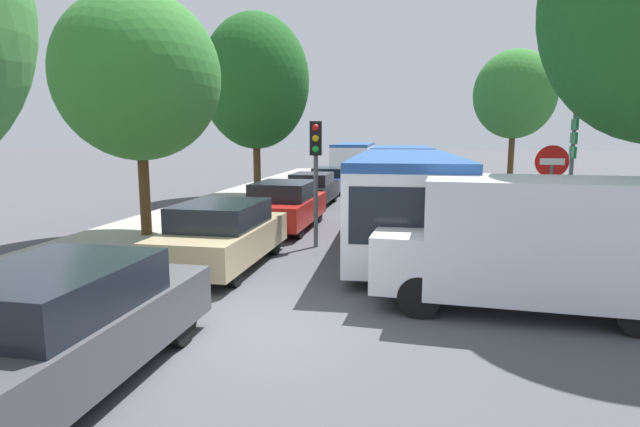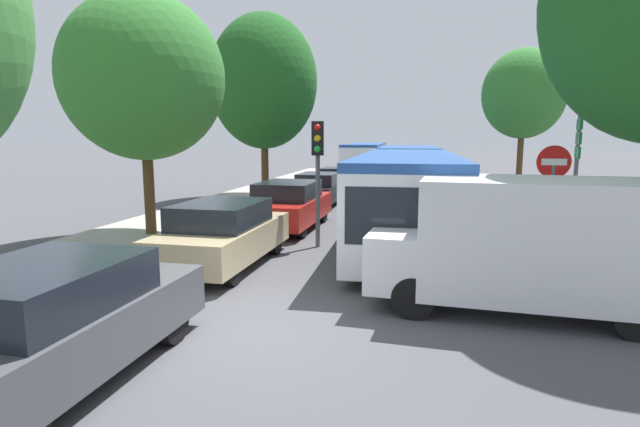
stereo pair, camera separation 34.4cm
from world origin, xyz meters
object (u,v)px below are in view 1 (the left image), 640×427
(no_entry_sign, at_px, (550,189))
(tree_left_far, at_px, (255,85))
(articulated_bus, at_px, (403,181))
(white_van, at_px, (533,240))
(city_bus_rear, at_px, (355,157))
(queued_car_black, at_px, (312,189))
(tree_left_mid, at_px, (138,77))
(tree_right_mid, at_px, (515,95))
(queued_car_graphite, at_px, (61,326))
(queued_car_blue, at_px, (329,180))
(queued_car_red, at_px, (285,205))
(direction_sign_post, at_px, (572,154))
(traffic_light, at_px, (316,155))
(queued_car_tan, at_px, (223,235))

(no_entry_sign, height_order, tree_left_far, tree_left_far)
(articulated_bus, xyz_separation_m, white_van, (2.37, -8.72, -0.21))
(city_bus_rear, relative_size, queued_car_black, 2.76)
(tree_left_mid, bearing_deg, tree_right_mid, 37.96)
(queued_car_graphite, xyz_separation_m, tree_left_mid, (-3.54, 8.26, 3.87))
(tree_left_mid, bearing_deg, queued_car_blue, 75.03)
(city_bus_rear, bearing_deg, queued_car_red, 179.00)
(no_entry_sign, height_order, direction_sign_post, direction_sign_post)
(direction_sign_post, height_order, tree_left_far, tree_left_far)
(articulated_bus, bearing_deg, tree_left_far, -130.64)
(queued_car_graphite, xyz_separation_m, traffic_light, (1.56, 8.12, 1.72))
(queued_car_black, relative_size, tree_left_far, 0.47)
(tree_left_far, bearing_deg, tree_left_mid, -91.07)
(queued_car_tan, height_order, tree_left_far, tree_left_far)
(no_entry_sign, xyz_separation_m, direction_sign_post, (0.99, 2.00, 0.69))
(queued_car_graphite, distance_m, queued_car_black, 16.16)
(articulated_bus, xyz_separation_m, no_entry_sign, (3.27, -6.10, 0.42))
(queued_car_graphite, bearing_deg, queued_car_tan, 2.61)
(queued_car_graphite, distance_m, tree_left_far, 19.25)
(tree_left_mid, height_order, tree_left_far, tree_left_far)
(queued_car_graphite, relative_size, queued_car_tan, 1.01)
(queued_car_blue, relative_size, direction_sign_post, 1.09)
(queued_car_red, relative_size, tree_left_far, 0.51)
(queued_car_red, relative_size, white_van, 0.88)
(articulated_bus, bearing_deg, tree_right_mid, 135.61)
(queued_car_graphite, height_order, traffic_light, traffic_light)
(city_bus_rear, xyz_separation_m, queued_car_tan, (-0.04, -27.37, -0.63))
(queued_car_blue, xyz_separation_m, no_entry_sign, (7.22, -14.41, 1.19))
(city_bus_rear, distance_m, tree_left_mid, 25.23)
(no_entry_sign, bearing_deg, tree_left_far, -138.71)
(city_bus_rear, relative_size, queued_car_tan, 2.57)
(queued_car_red, bearing_deg, tree_right_mid, -48.97)
(white_van, height_order, tree_right_mid, tree_right_mid)
(queued_car_red, distance_m, tree_left_far, 9.68)
(queued_car_red, bearing_deg, articulated_bus, -60.39)
(tree_right_mid, bearing_deg, queued_car_black, -171.21)
(city_bus_rear, xyz_separation_m, white_van, (6.29, -29.14, -0.16))
(articulated_bus, relative_size, white_van, 3.33)
(queued_car_tan, height_order, white_van, white_van)
(city_bus_rear, distance_m, queued_car_tan, 27.38)
(articulated_bus, relative_size, queued_car_red, 3.80)
(queued_car_graphite, distance_m, traffic_light, 8.45)
(white_van, height_order, tree_left_mid, tree_left_mid)
(direction_sign_post, xyz_separation_m, tree_right_mid, (0.20, 8.94, 2.15))
(no_entry_sign, bearing_deg, queued_car_red, -120.09)
(queued_car_red, relative_size, queued_car_blue, 1.15)
(articulated_bus, bearing_deg, white_van, 13.46)
(queued_car_tan, bearing_deg, articulated_bus, -28.64)
(queued_car_tan, xyz_separation_m, tree_left_far, (-3.20, 12.72, 4.62))
(queued_car_black, bearing_deg, queued_car_tan, -179.12)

